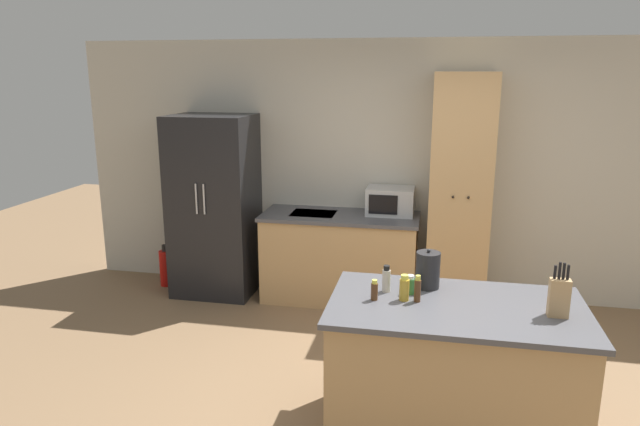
{
  "coord_description": "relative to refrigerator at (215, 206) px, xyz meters",
  "views": [
    {
      "loc": [
        0.15,
        -3.45,
        2.29
      ],
      "look_at": [
        -0.84,
        1.4,
        1.05
      ],
      "focal_mm": 32.0,
      "sensor_mm": 36.0,
      "label": 1
    }
  ],
  "objects": [
    {
      "name": "knife_block",
      "position": [
        2.96,
        -2.14,
        0.09
      ],
      "size": [
        0.11,
        0.07,
        0.33
      ],
      "color": "tan",
      "rests_on": "kitchen_island"
    },
    {
      "name": "microwave",
      "position": [
        1.8,
        0.15,
        0.1
      ],
      "size": [
        0.46,
        0.36,
        0.27
      ],
      "color": "#B2B5B7",
      "rests_on": "back_counter"
    },
    {
      "name": "back_counter",
      "position": [
        1.32,
        0.03,
        -0.48
      ],
      "size": [
        1.57,
        0.67,
        0.9
      ],
      "color": "tan",
      "rests_on": "ground_plane"
    },
    {
      "name": "refrigerator",
      "position": [
        0.0,
        0.0,
        0.0
      ],
      "size": [
        0.82,
        0.71,
        1.86
      ],
      "color": "black",
      "rests_on": "ground_plane"
    },
    {
      "name": "spice_bottle_amber_oil",
      "position": [
        2.15,
        -2.08,
        0.05
      ],
      "size": [
        0.04,
        0.04,
        0.17
      ],
      "color": "#563319",
      "rests_on": "kitchen_island"
    },
    {
      "name": "ground_plane",
      "position": [
        2.07,
        -1.96,
        -0.93
      ],
      "size": [
        14.0,
        14.0,
        0.0
      ],
      "primitive_type": "plane",
      "color": "#846647"
    },
    {
      "name": "spice_bottle_tall_dark",
      "position": [
        2.07,
        -2.07,
        0.05
      ],
      "size": [
        0.06,
        0.06,
        0.17
      ],
      "color": "gold",
      "rests_on": "kitchen_island"
    },
    {
      "name": "spice_bottle_short_red",
      "position": [
        1.95,
        -1.95,
        0.05
      ],
      "size": [
        0.05,
        0.05,
        0.18
      ],
      "color": "beige",
      "rests_on": "kitchen_island"
    },
    {
      "name": "fire_extinguisher",
      "position": [
        -0.61,
        0.02,
        -0.73
      ],
      "size": [
        0.13,
        0.13,
        0.46
      ],
      "color": "red",
      "rests_on": "ground_plane"
    },
    {
      "name": "pantry_cabinet",
      "position": [
        2.46,
        0.04,
        0.21
      ],
      "size": [
        0.56,
        0.63,
        2.28
      ],
      "color": "tan",
      "rests_on": "ground_plane"
    },
    {
      "name": "spice_bottle_green_herb",
      "position": [
        2.1,
        -1.95,
        0.03
      ],
      "size": [
        0.06,
        0.06,
        0.12
      ],
      "color": "#337033",
      "rests_on": "kitchen_island"
    },
    {
      "name": "spice_bottle_pale_salt",
      "position": [
        1.89,
        -2.1,
        0.03
      ],
      "size": [
        0.04,
        0.04,
        0.13
      ],
      "color": "#563319",
      "rests_on": "kitchen_island"
    },
    {
      "name": "wall_back",
      "position": [
        2.07,
        0.37,
        0.37
      ],
      "size": [
        7.2,
        0.06,
        2.6
      ],
      "color": "beige",
      "rests_on": "ground_plane"
    },
    {
      "name": "kitchen_island",
      "position": [
        2.39,
        -2.08,
        -0.48
      ],
      "size": [
        1.55,
        0.89,
        0.9
      ],
      "color": "tan",
      "rests_on": "ground_plane"
    },
    {
      "name": "kettle",
      "position": [
        2.21,
        -1.82,
        0.09
      ],
      "size": [
        0.16,
        0.16,
        0.26
      ],
      "color": "#232326",
      "rests_on": "kitchen_island"
    }
  ]
}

